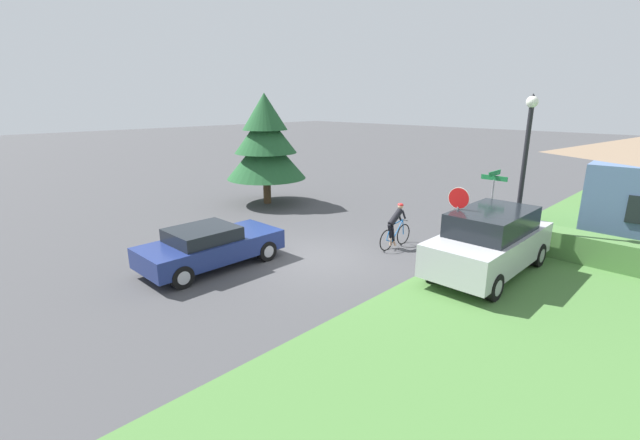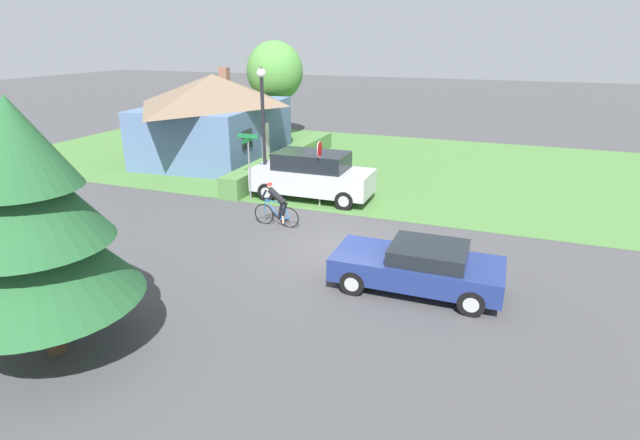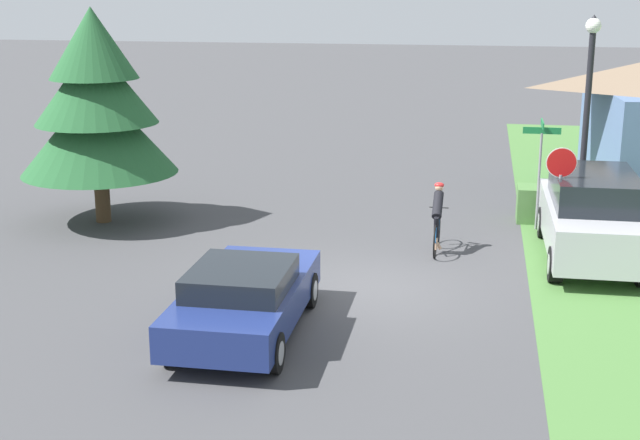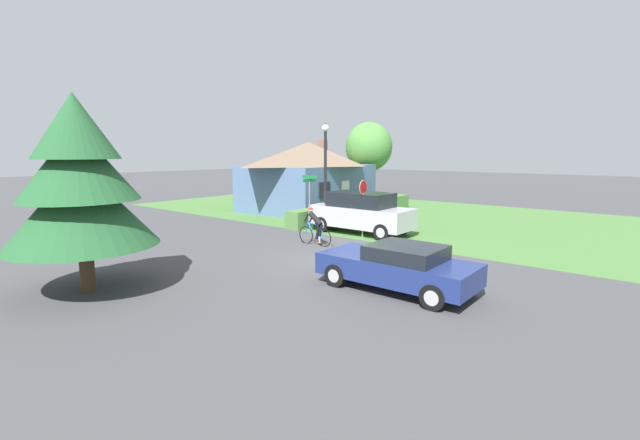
% 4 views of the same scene
% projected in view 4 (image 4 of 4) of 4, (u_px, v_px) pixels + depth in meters
% --- Properties ---
extents(ground_plane, '(140.00, 140.00, 0.00)m').
position_uv_depth(ground_plane, '(353.00, 262.00, 14.98)').
color(ground_plane, '#424244').
extents(grass_verge_right, '(16.00, 36.00, 0.01)m').
position_uv_depth(grass_verge_right, '(405.00, 215.00, 26.07)').
color(grass_verge_right, '#477538').
rests_on(grass_verge_right, ground).
extents(cottage_house, '(9.58, 6.89, 4.64)m').
position_uv_depth(cottage_house, '(309.00, 175.00, 28.61)').
color(cottage_house, slate).
rests_on(cottage_house, ground).
extents(hedge_row, '(11.31, 0.90, 0.89)m').
position_uv_depth(hedge_row, '(356.00, 209.00, 25.33)').
color(hedge_row, '#4C7A3D').
rests_on(hedge_row, ground).
extents(sedan_left_lane, '(1.94, 4.36, 1.30)m').
position_uv_depth(sedan_left_lane, '(398.00, 267.00, 11.85)').
color(sedan_left_lane, navy).
rests_on(sedan_left_lane, ground).
extents(cyclist, '(0.44, 1.74, 1.57)m').
position_uv_depth(cyclist, '(315.00, 227.00, 17.60)').
color(cyclist, black).
rests_on(cyclist, ground).
extents(parked_suv_right, '(2.05, 4.88, 1.94)m').
position_uv_depth(parked_suv_right, '(361.00, 213.00, 20.10)').
color(parked_suv_right, '#B7B7BC').
rests_on(parked_suv_right, ground).
extents(stop_sign, '(0.64, 0.07, 2.59)m').
position_uv_depth(stop_sign, '(363.00, 198.00, 18.99)').
color(stop_sign, gray).
rests_on(stop_sign, ground).
extents(street_lamp, '(0.36, 0.36, 5.20)m').
position_uv_depth(street_lamp, '(325.00, 163.00, 21.03)').
color(street_lamp, black).
rests_on(street_lamp, ground).
extents(street_name_sign, '(0.90, 0.90, 2.70)m').
position_uv_depth(street_name_sign, '(309.00, 192.00, 20.62)').
color(street_name_sign, gray).
rests_on(street_name_sign, ground).
extents(conifer_tall_near, '(3.89, 3.89, 5.36)m').
position_uv_depth(conifer_tall_near, '(79.00, 182.00, 11.42)').
color(conifer_tall_near, '#4C3823').
rests_on(conifer_tall_near, ground).
extents(deciduous_tree_right, '(3.61, 3.61, 6.09)m').
position_uv_depth(deciduous_tree_right, '(369.00, 147.00, 33.17)').
color(deciduous_tree_right, '#4C3823').
rests_on(deciduous_tree_right, ground).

